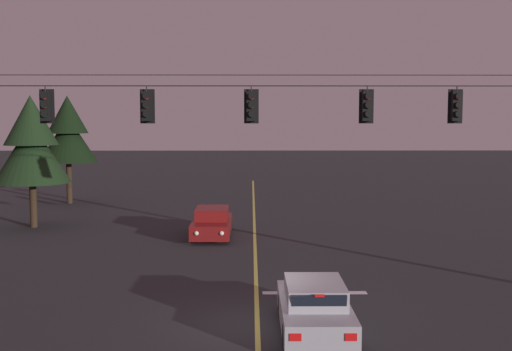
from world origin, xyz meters
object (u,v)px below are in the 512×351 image
object	(u,v)px
traffic_light_leftmost	(46,106)
traffic_light_rightmost	(457,106)
car_oncoming_lead	(212,223)
tree_verge_near	(31,144)
traffic_light_right_inner	(367,106)
traffic_light_centre	(251,106)
traffic_light_left_inner	(147,106)
tree_verge_far	(68,132)
car_waiting_near_lane	(314,308)

from	to	relation	value
traffic_light_leftmost	traffic_light_rightmost	distance (m)	13.40
traffic_light_rightmost	traffic_light_leftmost	bearing A→B (deg)	180.00
car_oncoming_lead	tree_verge_near	xyz separation A→B (m)	(-9.38, 2.71, 3.68)
traffic_light_right_inner	car_oncoming_lead	world-z (taller)	traffic_light_right_inner
traffic_light_leftmost	traffic_light_centre	size ratio (longest dim) A/B	1.00
traffic_light_left_inner	tree_verge_far	size ratio (longest dim) A/B	0.17
traffic_light_rightmost	car_oncoming_lead	xyz separation A→B (m)	(-8.58, 9.24, -5.41)
traffic_light_right_inner	car_oncoming_lead	distance (m)	12.11
tree_verge_far	car_oncoming_lead	bearing A→B (deg)	-49.67
traffic_light_rightmost	traffic_light_right_inner	bearing A→B (deg)	180.00
tree_verge_near	traffic_light_centre	bearing A→B (deg)	-46.72
traffic_light_centre	car_waiting_near_lane	world-z (taller)	traffic_light_centre
tree_verge_near	tree_verge_far	bearing A→B (deg)	94.48
car_oncoming_lead	traffic_light_rightmost	bearing A→B (deg)	-47.12
tree_verge_near	traffic_light_left_inner	bearing A→B (deg)	-56.72
traffic_light_centre	car_oncoming_lead	bearing A→B (deg)	101.45
traffic_light_left_inner	traffic_light_centre	distance (m)	3.41
traffic_light_left_inner	traffic_light_rightmost	world-z (taller)	same
traffic_light_left_inner	car_oncoming_lead	world-z (taller)	traffic_light_left_inner
traffic_light_centre	car_waiting_near_lane	bearing A→B (deg)	-69.29
traffic_light_leftmost	tree_verge_far	bearing A→B (deg)	104.02
car_waiting_near_lane	tree_verge_near	size ratio (longest dim) A/B	0.64
car_waiting_near_lane	traffic_light_left_inner	bearing A→B (deg)	139.00
tree_verge_far	traffic_light_left_inner	bearing A→B (deg)	-67.95
tree_verge_near	car_waiting_near_lane	bearing A→B (deg)	-51.70
traffic_light_leftmost	tree_verge_far	xyz separation A→B (m)	(-5.28, 21.14, -1.38)
traffic_light_leftmost	traffic_light_left_inner	xyz separation A→B (m)	(3.28, 0.00, 0.00)
tree_verge_near	traffic_light_right_inner	bearing A→B (deg)	-38.48
traffic_light_leftmost	car_oncoming_lead	distance (m)	11.74
traffic_light_leftmost	traffic_light_right_inner	size ratio (longest dim) A/B	1.00
traffic_light_centre	car_oncoming_lead	xyz separation A→B (m)	(-1.87, 9.24, -5.41)
traffic_light_left_inner	car_oncoming_lead	bearing A→B (deg)	80.56
traffic_light_rightmost	car_waiting_near_lane	size ratio (longest dim) A/B	0.28
traffic_light_rightmost	car_oncoming_lead	size ratio (longest dim) A/B	0.28
traffic_light_leftmost	tree_verge_near	world-z (taller)	tree_verge_near
traffic_light_left_inner	traffic_light_right_inner	size ratio (longest dim) A/B	1.00
tree_verge_near	tree_verge_far	xyz separation A→B (m)	(-0.72, 9.19, 0.34)
tree_verge_near	tree_verge_far	size ratio (longest dim) A/B	0.96
traffic_light_rightmost	traffic_light_left_inner	bearing A→B (deg)	180.00
traffic_light_centre	tree_verge_near	world-z (taller)	tree_verge_near
traffic_light_right_inner	car_waiting_near_lane	world-z (taller)	traffic_light_right_inner
car_waiting_near_lane	traffic_light_rightmost	bearing A→B (deg)	41.20
traffic_light_centre	traffic_light_right_inner	xyz separation A→B (m)	(3.78, 0.00, 0.00)
car_waiting_near_lane	traffic_light_centre	bearing A→B (deg)	110.71
traffic_light_leftmost	traffic_light_centre	xyz separation A→B (m)	(6.69, 0.00, 0.00)
traffic_light_rightmost	tree_verge_near	xyz separation A→B (m)	(-17.96, 11.95, -1.73)
traffic_light_centre	tree_verge_far	xyz separation A→B (m)	(-11.97, 21.14, -1.38)
traffic_light_centre	tree_verge_near	size ratio (longest dim) A/B	0.18
traffic_light_rightmost	car_oncoming_lead	distance (m)	13.72
car_oncoming_lead	tree_verge_far	bearing A→B (deg)	130.33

